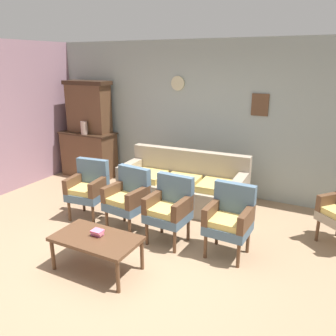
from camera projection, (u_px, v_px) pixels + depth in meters
ground_plane at (130, 255)px, 4.31m from camera, size 7.68×7.68×0.00m
wall_back_with_decor at (209, 118)px, 6.12m from camera, size 6.40×0.09×2.70m
side_cabinet at (89, 154)px, 7.17m from camera, size 1.16×0.55×0.93m
cabinet_upper_hutch at (88, 106)px, 6.94m from camera, size 0.99×0.38×1.03m
vase_on_cabinet at (84, 128)px, 6.82m from camera, size 0.14×0.14×0.26m
floral_couch at (183, 187)px, 5.70m from camera, size 2.11×0.90×0.90m
armchair_near_cabinet at (88, 187)px, 5.23m from camera, size 0.57×0.55×0.90m
armchair_row_middle at (128, 196)px, 4.86m from camera, size 0.57×0.54×0.90m
armchair_near_couch_end at (170, 207)px, 4.52m from camera, size 0.54×0.51×0.90m
armchair_by_doorway at (230, 217)px, 4.21m from camera, size 0.54×0.51×0.90m
coffee_table at (96, 241)px, 3.92m from camera, size 1.00×0.56×0.42m
book_stack_on_table at (98, 233)px, 3.93m from camera, size 0.14×0.11×0.07m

